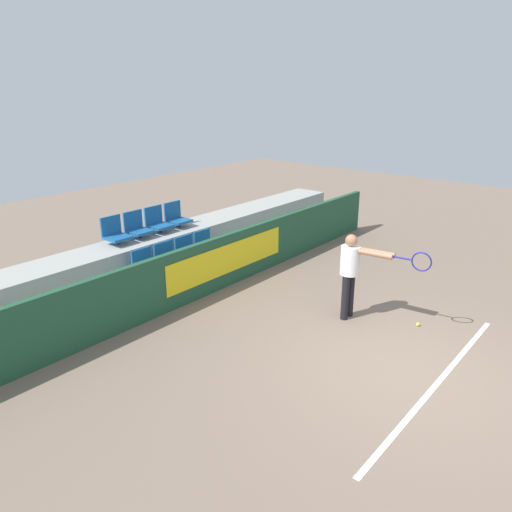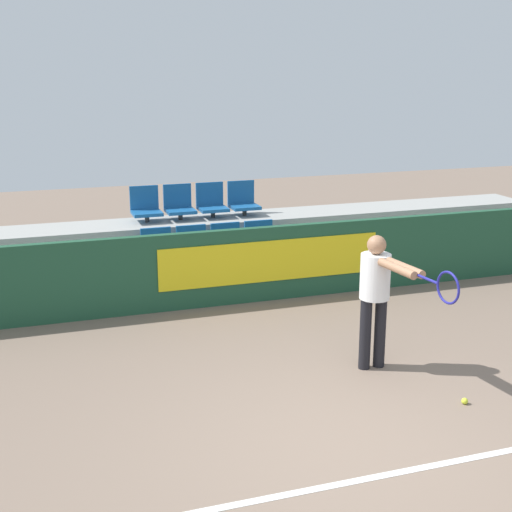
{
  "view_description": "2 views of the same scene",
  "coord_description": "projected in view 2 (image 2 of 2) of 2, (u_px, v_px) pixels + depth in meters",
  "views": [
    {
      "loc": [
        -6.21,
        -2.32,
        3.97
      ],
      "look_at": [
        -0.07,
        2.77,
        1.17
      ],
      "focal_mm": 35.0,
      "sensor_mm": 36.0,
      "label": 1
    },
    {
      "loc": [
        -2.62,
        -5.11,
        3.31
      ],
      "look_at": [
        -0.09,
        2.43,
        1.17
      ],
      "focal_mm": 50.0,
      "sensor_mm": 36.0,
      "label": 2
    }
  ],
  "objects": [
    {
      "name": "bleacher_tier_front",
      "position": [
        213.0,
        278.0,
        10.61
      ],
      "size": [
        11.79,
        0.89,
        0.48
      ],
      "color": "#9E9E99",
      "rests_on": "ground"
    },
    {
      "name": "stadium_chair_3",
      "position": [
        261.0,
        242.0,
        10.84
      ],
      "size": [
        0.45,
        0.44,
        0.54
      ],
      "color": "#333333",
      "rests_on": "bleacher_tier_front"
    },
    {
      "name": "bleacher_tier_middle",
      "position": [
        198.0,
        248.0,
        11.36
      ],
      "size": [
        11.79,
        0.89,
        0.96
      ],
      "color": "#9E9E99",
      "rests_on": "ground"
    },
    {
      "name": "ground_plane",
      "position": [
        353.0,
        449.0,
        6.35
      ],
      "size": [
        30.0,
        30.0,
        0.0
      ],
      "primitive_type": "plane",
      "color": "#7A6656"
    },
    {
      "name": "tennis_player",
      "position": [
        378.0,
        289.0,
        7.76
      ],
      "size": [
        0.34,
        1.51,
        1.53
      ],
      "rotation": [
        0.0,
        0.0,
        0.11
      ],
      "color": "black",
      "rests_on": "ground"
    },
    {
      "name": "stadium_chair_0",
      "position": [
        158.0,
        251.0,
        10.36
      ],
      "size": [
        0.45,
        0.44,
        0.54
      ],
      "color": "#333333",
      "rests_on": "bleacher_tier_front"
    },
    {
      "name": "stadium_chair_7",
      "position": [
        243.0,
        201.0,
        11.54
      ],
      "size": [
        0.45,
        0.44,
        0.54
      ],
      "color": "#333333",
      "rests_on": "bleacher_tier_middle"
    },
    {
      "name": "stadium_chair_4",
      "position": [
        146.0,
        207.0,
        11.05
      ],
      "size": [
        0.45,
        0.44,
        0.54
      ],
      "color": "#333333",
      "rests_on": "bleacher_tier_middle"
    },
    {
      "name": "stadium_chair_5",
      "position": [
        179.0,
        205.0,
        11.21
      ],
      "size": [
        0.45,
        0.44,
        0.54
      ],
      "color": "#333333",
      "rests_on": "bleacher_tier_middle"
    },
    {
      "name": "stadium_chair_1",
      "position": [
        193.0,
        248.0,
        10.52
      ],
      "size": [
        0.45,
        0.44,
        0.54
      ],
      "color": "#333333",
      "rests_on": "bleacher_tier_front"
    },
    {
      "name": "barrier_wall",
      "position": [
        224.0,
        268.0,
        10.05
      ],
      "size": [
        12.19,
        0.14,
        1.09
      ],
      "color": "#1E4C33",
      "rests_on": "ground"
    },
    {
      "name": "court_baseline",
      "position": [
        377.0,
        477.0,
        5.92
      ],
      "size": [
        4.66,
        0.08,
        0.01
      ],
      "color": "white",
      "rests_on": "ground"
    },
    {
      "name": "stadium_chair_2",
      "position": [
        228.0,
        245.0,
        10.68
      ],
      "size": [
        0.45,
        0.44,
        0.54
      ],
      "color": "#333333",
      "rests_on": "bleacher_tier_front"
    },
    {
      "name": "tennis_ball",
      "position": [
        465.0,
        401.0,
        7.18
      ],
      "size": [
        0.07,
        0.07,
        0.07
      ],
      "color": "#CCDB33",
      "rests_on": "ground"
    },
    {
      "name": "stadium_chair_6",
      "position": [
        212.0,
        203.0,
        11.38
      ],
      "size": [
        0.45,
        0.44,
        0.54
      ],
      "color": "#333333",
      "rests_on": "bleacher_tier_middle"
    }
  ]
}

